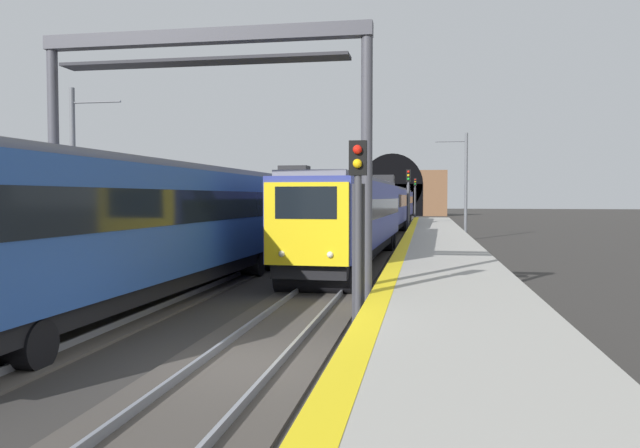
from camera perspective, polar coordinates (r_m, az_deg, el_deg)
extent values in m
plane|color=#302D2B|center=(11.64, -7.27, -13.05)|extent=(320.00, 320.00, 0.00)
cube|color=#9E9B93|center=(11.05, 12.92, -11.37)|extent=(112.00, 3.67, 0.96)
cube|color=yellow|center=(10.98, 4.55, -8.82)|extent=(112.00, 0.50, 0.01)
cube|color=#423D38|center=(11.63, -7.27, -12.91)|extent=(160.00, 2.90, 0.06)
cube|color=gray|center=(11.83, -10.68, -12.14)|extent=(160.00, 0.07, 0.15)
cube|color=gray|center=(11.42, -3.75, -12.64)|extent=(160.00, 0.07, 0.15)
cube|color=#4C4742|center=(13.66, -26.28, -10.83)|extent=(160.00, 2.66, 0.06)
cube|color=gray|center=(13.23, -23.73, -10.74)|extent=(160.00, 0.07, 0.15)
cube|color=navy|center=(28.41, 3.12, 1.06)|extent=(19.94, 3.27, 2.73)
cube|color=black|center=(28.41, 3.12, 1.52)|extent=(19.15, 3.28, 0.82)
cube|color=slate|center=(28.41, 3.12, 4.02)|extent=(19.34, 2.85, 0.20)
cube|color=black|center=(28.50, 3.11, -2.08)|extent=(19.54, 2.94, 0.55)
cylinder|color=black|center=(19.89, -0.56, -5.07)|extent=(1.06, 2.54, 0.99)
cylinder|color=black|center=(21.64, 0.43, -4.46)|extent=(1.06, 2.54, 0.99)
cylinder|color=black|center=(35.46, 4.74, -1.75)|extent=(1.06, 2.54, 0.99)
cylinder|color=black|center=(37.25, 5.06, -1.55)|extent=(1.06, 2.54, 0.99)
cube|color=yellow|center=(18.60, -1.30, 0.00)|extent=(0.19, 2.63, 2.53)
cube|color=black|center=(18.54, -1.33, 1.99)|extent=(0.09, 1.92, 0.98)
sphere|color=#F2EACC|center=(18.46, 0.95, -2.87)|extent=(0.20, 0.20, 0.20)
sphere|color=#F2EACC|center=(18.79, -3.58, -2.78)|extent=(0.20, 0.20, 0.20)
cube|color=navy|center=(48.90, 5.93, 1.65)|extent=(19.94, 3.27, 2.73)
cube|color=black|center=(48.90, 5.93, 2.16)|extent=(19.15, 3.28, 0.97)
cube|color=slate|center=(48.90, 5.94, 3.37)|extent=(19.34, 2.85, 0.20)
cube|color=black|center=(48.95, 5.92, -0.18)|extent=(19.54, 2.94, 0.55)
cylinder|color=black|center=(40.35, 4.75, -1.23)|extent=(1.06, 2.54, 0.99)
cylinder|color=black|center=(42.13, 5.03, -1.08)|extent=(1.06, 2.54, 0.99)
cylinder|color=black|center=(55.82, 6.59, -0.21)|extent=(1.06, 2.54, 0.99)
cylinder|color=black|center=(57.61, 6.74, -0.12)|extent=(1.06, 2.54, 0.99)
cube|color=navy|center=(69.44, 7.08, 1.90)|extent=(19.94, 3.27, 2.73)
cube|color=black|center=(69.44, 7.08, 2.23)|extent=(19.15, 3.28, 0.78)
cube|color=slate|center=(69.44, 7.09, 3.10)|extent=(19.34, 2.85, 0.20)
cube|color=black|center=(69.48, 7.07, 0.61)|extent=(19.54, 2.94, 0.55)
cylinder|color=black|center=(60.73, 6.45, 0.01)|extent=(1.06, 2.54, 0.99)
cylinder|color=black|center=(62.52, 6.59, 0.08)|extent=(1.06, 2.54, 0.99)
cylinder|color=black|center=(76.46, 7.47, 0.52)|extent=(1.06, 2.54, 0.99)
cylinder|color=black|center=(78.26, 7.56, 0.56)|extent=(1.06, 2.54, 0.99)
cube|color=black|center=(48.91, 5.94, 4.02)|extent=(1.34, 1.68, 0.90)
cube|color=#264C99|center=(18.43, -15.52, 0.33)|extent=(19.32, 3.40, 2.94)
cube|color=black|center=(18.41, -15.53, 1.60)|extent=(18.56, 3.41, 0.92)
cube|color=slate|center=(18.43, -15.57, 5.20)|extent=(18.74, 2.95, 0.20)
cube|color=black|center=(18.56, -15.46, -4.79)|extent=(18.93, 3.04, 0.51)
cylinder|color=black|center=(24.75, -8.39, -3.68)|extent=(1.00, 2.68, 0.93)
cylinder|color=black|center=(26.45, -7.07, -3.27)|extent=(1.00, 2.68, 0.93)
cube|color=#264C99|center=(37.27, -2.40, 1.47)|extent=(19.32, 3.40, 2.94)
cube|color=black|center=(37.27, -2.40, 1.94)|extent=(18.56, 3.41, 1.01)
cube|color=slate|center=(37.28, -2.40, 3.88)|extent=(18.74, 2.95, 0.20)
cube|color=black|center=(37.34, -2.39, -1.07)|extent=(18.93, 3.04, 0.51)
cylinder|color=black|center=(29.06, -6.44, -2.75)|extent=(1.00, 2.68, 0.93)
cylinder|color=black|center=(30.78, -5.42, -2.45)|extent=(1.00, 2.68, 0.93)
cylinder|color=black|center=(44.02, -0.28, -0.95)|extent=(1.00, 2.68, 0.93)
cylinder|color=black|center=(45.79, 0.18, -0.82)|extent=(1.00, 2.68, 0.93)
cube|color=#264C99|center=(56.76, 1.83, 1.82)|extent=(19.32, 3.40, 2.94)
cube|color=black|center=(56.76, 1.83, 2.06)|extent=(18.56, 3.41, 0.89)
cube|color=slate|center=(56.76, 1.83, 3.41)|extent=(18.74, 2.95, 0.20)
cube|color=black|center=(56.80, 1.83, 0.15)|extent=(18.93, 3.04, 0.51)
cylinder|color=black|center=(48.34, 0.14, -0.64)|extent=(1.00, 2.68, 0.93)
cylinder|color=black|center=(50.10, 0.54, -0.53)|extent=(1.00, 2.68, 0.93)
cylinder|color=black|center=(63.56, 2.84, 0.11)|extent=(1.00, 2.68, 0.93)
cylinder|color=black|center=(65.34, 3.08, 0.17)|extent=(1.00, 2.68, 0.93)
cube|color=black|center=(37.29, -2.40, 4.73)|extent=(1.35, 1.77, 0.90)
cylinder|color=#38383D|center=(13.44, 3.52, -3.15)|extent=(0.16, 0.16, 3.59)
cube|color=black|center=(13.40, 3.55, 6.13)|extent=(0.20, 0.38, 0.75)
cube|color=#38383D|center=(13.58, 3.59, -3.09)|extent=(0.04, 0.28, 3.23)
sphere|color=red|center=(13.29, 3.49, 6.92)|extent=(0.20, 0.20, 0.20)
sphere|color=yellow|center=(13.27, 3.48, 5.63)|extent=(0.20, 0.20, 0.20)
cylinder|color=#4C4C54|center=(51.72, 8.19, 1.45)|extent=(0.16, 0.16, 4.38)
cube|color=black|center=(51.75, 8.21, 4.46)|extent=(0.20, 0.38, 1.05)
cube|color=#4C4C54|center=(51.86, 8.20, 1.45)|extent=(0.04, 0.28, 3.94)
sphere|color=red|center=(51.63, 8.21, 4.82)|extent=(0.20, 0.20, 0.20)
sphere|color=yellow|center=(51.62, 8.21, 4.49)|extent=(0.20, 0.20, 0.20)
sphere|color=green|center=(51.61, 8.20, 4.16)|extent=(0.20, 0.20, 0.20)
cylinder|color=#38383D|center=(83.88, 8.82, 1.93)|extent=(0.16, 0.16, 4.64)
cube|color=black|center=(83.90, 8.83, 3.87)|extent=(0.20, 0.38, 1.05)
cube|color=#38383D|center=(84.02, 8.82, 1.93)|extent=(0.04, 0.28, 4.18)
sphere|color=red|center=(83.77, 8.83, 4.10)|extent=(0.20, 0.20, 0.20)
sphere|color=yellow|center=(83.77, 8.83, 3.89)|extent=(0.20, 0.20, 0.20)
sphere|color=green|center=(83.76, 8.83, 3.68)|extent=(0.20, 0.20, 0.20)
cylinder|color=#3F3F47|center=(17.83, -23.43, 3.51)|extent=(0.28, 0.28, 6.99)
cylinder|color=#3F3F47|center=(14.99, 4.34, 3.94)|extent=(0.28, 0.28, 6.99)
cube|color=#3F3F47|center=(16.44, -10.88, 16.72)|extent=(0.36, 8.61, 0.35)
cube|color=#2D2D33|center=(16.29, -10.86, 14.59)|extent=(0.70, 7.50, 0.08)
cube|color=brown|center=(103.94, 6.73, 2.86)|extent=(2.16, 18.07, 7.60)
cube|color=black|center=(102.81, 6.70, 2.23)|extent=(0.12, 10.12, 5.32)
cylinder|color=black|center=(102.83, 6.70, 3.71)|extent=(0.12, 10.12, 10.12)
cylinder|color=#595B60|center=(45.73, 13.39, 3.39)|extent=(0.22, 0.22, 7.75)
cylinder|color=#595B60|center=(45.85, 12.05, 7.50)|extent=(0.08, 2.21, 0.08)
cylinder|color=#595B60|center=(26.71, -21.93, 3.68)|extent=(0.22, 0.22, 7.50)
cylinder|color=#595B60|center=(26.44, -20.07, 10.58)|extent=(0.08, 2.10, 0.08)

